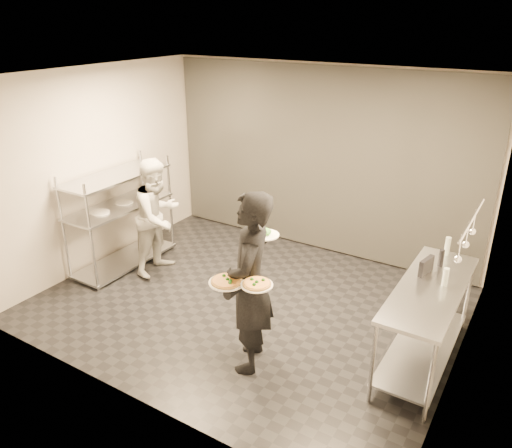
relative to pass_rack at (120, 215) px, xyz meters
The scene contains 13 objects.
room_shell 2.53m from the pass_rack, 28.77° to the left, with size 5.00×4.00×2.80m.
pass_rack is the anchor object (origin of this frame).
prep_counter 4.33m from the pass_rack, ahead, with size 0.60×1.80×0.92m.
utensil_rail 4.64m from the pass_rack, ahead, with size 0.07×1.20×0.31m.
waiter 2.96m from the pass_rack, 18.84° to the right, with size 0.70×0.46×1.92m, color black.
chef 0.62m from the pass_rack, 12.71° to the left, with size 0.80×0.63×1.65m, color beige.
pizza_plate_near 2.96m from the pass_rack, 24.07° to the right, with size 0.35×0.35×0.05m.
pizza_plate_far 3.21m from the pass_rack, 20.82° to the right, with size 0.31×0.31×0.05m.
salad_plate 2.89m from the pass_rack, 12.66° to the right, with size 0.30×0.30×0.07m.
pos_monitor 4.22m from the pass_rack, ahead, with size 0.05×0.25×0.18m, color black.
bottle_green 4.38m from the pass_rack, 10.58° to the left, with size 0.06×0.06×0.21m, color gray.
bottle_clear 4.44m from the pass_rack, ahead, with size 0.06×0.06×0.19m, color gray.
bottle_dark 4.34m from the pass_rack, ahead, with size 0.06×0.06×0.19m, color black.
Camera 1 is at (2.96, -4.60, 3.44)m, focal length 35.00 mm.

